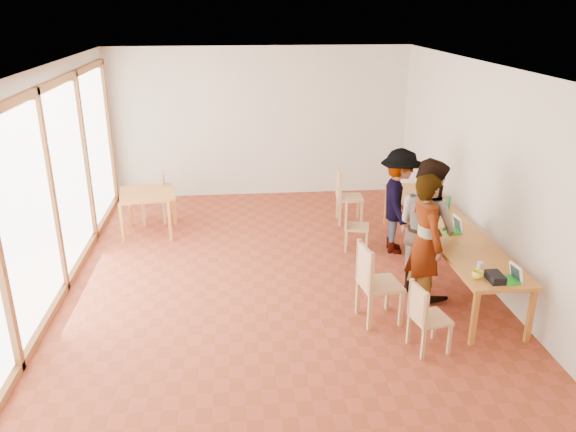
% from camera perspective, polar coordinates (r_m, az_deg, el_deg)
% --- Properties ---
extents(ground, '(8.00, 8.00, 0.00)m').
position_cam_1_polar(ground, '(8.19, -1.27, -6.55)').
color(ground, '#953A24').
rests_on(ground, ground).
extents(wall_back, '(6.00, 0.10, 3.00)m').
position_cam_1_polar(wall_back, '(11.49, -2.87, 9.43)').
color(wall_back, beige).
rests_on(wall_back, ground).
extents(wall_front, '(6.00, 0.10, 3.00)m').
position_cam_1_polar(wall_front, '(4.00, 3.06, -13.70)').
color(wall_front, beige).
rests_on(wall_front, ground).
extents(wall_right, '(0.10, 8.00, 3.00)m').
position_cam_1_polar(wall_right, '(8.37, 19.62, 3.91)').
color(wall_right, beige).
rests_on(wall_right, ground).
extents(window_wall, '(0.10, 8.00, 3.00)m').
position_cam_1_polar(window_wall, '(7.98, -23.10, 2.63)').
color(window_wall, white).
rests_on(window_wall, ground).
extents(ceiling, '(6.00, 8.00, 0.04)m').
position_cam_1_polar(ceiling, '(7.31, -1.47, 14.98)').
color(ceiling, white).
rests_on(ceiling, wall_back).
extents(communal_table, '(0.80, 4.00, 0.75)m').
position_cam_1_polar(communal_table, '(8.50, 15.70, -1.10)').
color(communal_table, '#CA752D').
rests_on(communal_table, ground).
extents(side_table, '(0.90, 0.90, 0.75)m').
position_cam_1_polar(side_table, '(9.88, -14.09, 1.92)').
color(side_table, '#CA752D').
rests_on(side_table, ground).
extents(chair_near, '(0.46, 0.46, 0.45)m').
position_cam_1_polar(chair_near, '(6.60, 13.67, -9.33)').
color(chair_near, tan).
rests_on(chair_near, ground).
extents(chair_mid, '(0.54, 0.54, 0.55)m').
position_cam_1_polar(chair_mid, '(7.00, 8.57, -5.98)').
color(chair_mid, tan).
rests_on(chair_mid, ground).
extents(chair_far, '(0.46, 0.46, 0.44)m').
position_cam_1_polar(chair_far, '(9.06, 6.48, -0.41)').
color(chair_far, tan).
rests_on(chair_far, ground).
extents(chair_empty, '(0.48, 0.48, 0.52)m').
position_cam_1_polar(chair_empty, '(10.16, 5.72, 2.57)').
color(chair_empty, tan).
rests_on(chair_empty, ground).
extents(chair_spare, '(0.45, 0.45, 0.48)m').
position_cam_1_polar(chair_spare, '(10.43, -13.03, 2.36)').
color(chair_spare, tan).
rests_on(chair_spare, ground).
extents(person_near, '(0.53, 0.72, 1.82)m').
position_cam_1_polar(person_near, '(7.36, 13.77, -2.61)').
color(person_near, gray).
rests_on(person_near, ground).
extents(person_mid, '(1.00, 1.12, 1.90)m').
position_cam_1_polar(person_mid, '(7.74, 13.91, -1.12)').
color(person_mid, gray).
rests_on(person_mid, ground).
extents(person_far, '(0.79, 1.18, 1.68)m').
position_cam_1_polar(person_far, '(8.99, 11.17, 1.46)').
color(person_far, gray).
rests_on(person_far, ground).
extents(laptop_near, '(0.23, 0.26, 0.20)m').
position_cam_1_polar(laptop_near, '(7.02, 21.82, -5.70)').
color(laptop_near, green).
rests_on(laptop_near, communal_table).
extents(laptop_mid, '(0.25, 0.29, 0.23)m').
position_cam_1_polar(laptop_mid, '(8.22, 16.55, -1.12)').
color(laptop_mid, green).
rests_on(laptop_mid, communal_table).
extents(laptop_far, '(0.24, 0.27, 0.21)m').
position_cam_1_polar(laptop_far, '(9.32, 13.57, 1.74)').
color(laptop_far, green).
rests_on(laptop_far, communal_table).
extents(yellow_mug, '(0.14, 0.14, 0.10)m').
position_cam_1_polar(yellow_mug, '(6.93, 18.66, -5.70)').
color(yellow_mug, yellow).
rests_on(yellow_mug, communal_table).
extents(green_bottle, '(0.07, 0.07, 0.28)m').
position_cam_1_polar(green_bottle, '(8.88, 15.95, 1.12)').
color(green_bottle, '#1C6636').
rests_on(green_bottle, communal_table).
extents(clear_glass, '(0.07, 0.07, 0.09)m').
position_cam_1_polar(clear_glass, '(7.18, 18.91, -4.78)').
color(clear_glass, silver).
rests_on(clear_glass, communal_table).
extents(condiment_cup, '(0.08, 0.08, 0.06)m').
position_cam_1_polar(condiment_cup, '(9.79, 13.96, 2.46)').
color(condiment_cup, white).
rests_on(condiment_cup, communal_table).
extents(pink_phone, '(0.05, 0.10, 0.01)m').
position_cam_1_polar(pink_phone, '(6.96, 20.89, -6.24)').
color(pink_phone, '#C53986').
rests_on(pink_phone, communal_table).
extents(black_pouch, '(0.16, 0.26, 0.09)m').
position_cam_1_polar(black_pouch, '(6.95, 20.31, -5.86)').
color(black_pouch, black).
rests_on(black_pouch, communal_table).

